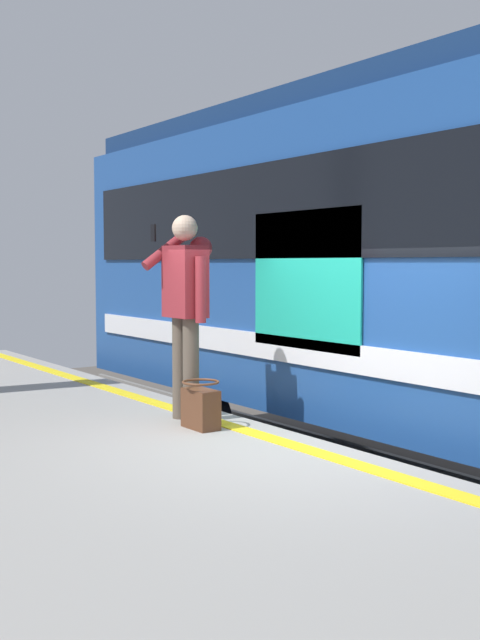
# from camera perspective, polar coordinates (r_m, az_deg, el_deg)

# --- Properties ---
(ground_plane) EXTENTS (23.74, 23.74, 0.00)m
(ground_plane) POSITION_cam_1_polar(r_m,az_deg,el_deg) (6.40, 5.49, -17.67)
(ground_plane) COLOR #4C4742
(platform) EXTENTS (14.87, 4.19, 1.02)m
(platform) POSITION_cam_1_polar(r_m,az_deg,el_deg) (5.19, -13.19, -17.04)
(platform) COLOR gray
(platform) RESTS_ON ground
(safety_line) EXTENTS (14.57, 0.16, 0.01)m
(safety_line) POSITION_cam_1_polar(r_m,az_deg,el_deg) (5.90, 3.32, -9.06)
(safety_line) COLOR yellow
(safety_line) RESTS_ON platform
(track_rail_near) EXTENTS (19.33, 0.08, 0.16)m
(track_rail_near) POSITION_cam_1_polar(r_m,az_deg,el_deg) (7.16, 13.03, -14.65)
(track_rail_near) COLOR slate
(track_rail_near) RESTS_ON ground
(passenger) EXTENTS (0.57, 0.55, 1.77)m
(passenger) POSITION_cam_1_polar(r_m,az_deg,el_deg) (6.63, -4.02, 1.54)
(passenger) COLOR brown
(passenger) RESTS_ON platform
(handbag) EXTENTS (0.34, 0.31, 0.40)m
(handbag) POSITION_cam_1_polar(r_m,az_deg,el_deg) (6.36, -2.93, -6.44)
(handbag) COLOR #59331E
(handbag) RESTS_ON platform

